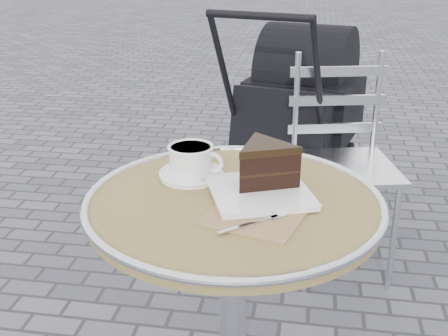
# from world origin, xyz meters

# --- Properties ---
(cafe_table) EXTENTS (0.72, 0.72, 0.74)m
(cafe_table) POSITION_xyz_m (0.00, 0.00, 0.57)
(cafe_table) COLOR silver
(cafe_table) RESTS_ON ground
(cappuccino_set) EXTENTS (0.17, 0.17, 0.08)m
(cappuccino_set) POSITION_xyz_m (-0.13, 0.12, 0.77)
(cappuccino_set) COLOR white
(cappuccino_set) RESTS_ON cafe_table
(cake_plate_set) EXTENTS (0.29, 0.38, 0.12)m
(cake_plate_set) POSITION_xyz_m (0.07, 0.05, 0.79)
(cake_plate_set) COLOR #957052
(cake_plate_set) RESTS_ON cafe_table
(bistro_chair) EXTENTS (0.48, 0.48, 0.89)m
(bistro_chair) POSITION_xyz_m (0.29, 1.01, 0.55)
(bistro_chair) COLOR silver
(bistro_chair) RESTS_ON ground
(baby_stroller) EXTENTS (0.69, 1.09, 1.06)m
(baby_stroller) POSITION_xyz_m (0.11, 1.54, 0.47)
(baby_stroller) COLOR black
(baby_stroller) RESTS_ON ground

